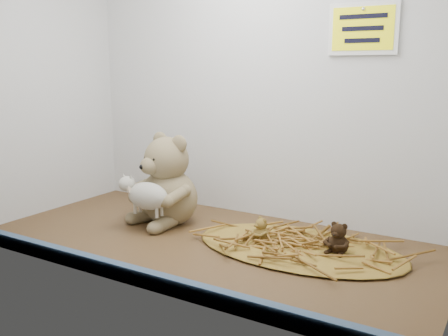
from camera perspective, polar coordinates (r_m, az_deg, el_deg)
The scene contains 8 objects.
alcove_shell at distance 131.92cm, azimuth -0.04°, elevation 11.37°, with size 120.40×60.20×90.40cm.
front_rail at distance 110.35cm, azimuth -10.45°, elevation -11.91°, with size 119.28×2.20×3.60cm, color #3A536F.
straw_bed at distance 128.82cm, azimuth 8.49°, elevation -8.96°, with size 54.90×31.88×1.06cm, color brown.
main_teddy at distance 146.41cm, azimuth -6.35°, elevation -1.21°, with size 21.38×22.57×26.52cm, color #8C7C56, non-canonical shape.
toy_lamb at distance 139.94cm, azimuth -8.69°, elevation -3.19°, with size 16.61×10.14×10.73cm, color beige, non-canonical shape.
mini_teddy_tan at distance 130.82cm, azimuth 4.34°, elevation -6.85°, with size 5.02×5.30×6.23cm, color olive, non-canonical shape.
mini_teddy_brown at distance 124.85cm, azimuth 12.96°, elevation -7.67°, with size 6.21×6.55×7.70cm, color black, non-canonical shape.
wall_sign at distance 139.06cm, azimuth 15.62°, elevation 15.09°, with size 16.00×1.20×11.00cm, color #FFFB0D.
Camera 1 is at (68.11, -103.98, 45.22)cm, focal length 40.00 mm.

